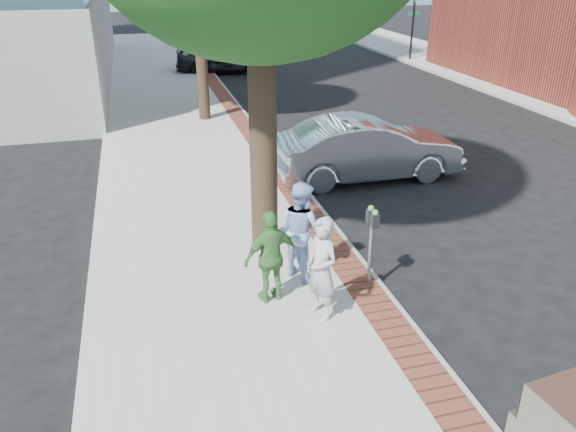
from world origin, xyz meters
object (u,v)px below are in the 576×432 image
object	(u,v)px
parking_meter	(372,230)
bg_car	(224,56)
person_green	(271,257)
person_gray	(322,269)
person_officer	(301,230)
sedan_silver	(367,149)

from	to	relation	value
parking_meter	bg_car	size ratio (longest dim) A/B	0.30
parking_meter	person_green	bearing A→B (deg)	-178.65
person_gray	person_green	distance (m)	0.94
parking_meter	person_officer	distance (m)	1.26
parking_meter	sedan_silver	bearing A→B (deg)	68.23
person_gray	person_green	size ratio (longest dim) A/B	1.07
person_officer	sedan_silver	world-z (taller)	person_officer
person_green	bg_car	distance (m)	21.62
person_green	person_gray	bearing A→B (deg)	120.38
sedan_silver	person_officer	bearing A→B (deg)	145.94
bg_car	person_gray	bearing A→B (deg)	-178.14
parking_meter	person_green	size ratio (longest dim) A/B	0.91
person_green	parking_meter	bearing A→B (deg)	168.74
person_gray	bg_car	world-z (taller)	person_gray
parking_meter	bg_car	distance (m)	21.44
person_gray	person_officer	world-z (taller)	person_officer
person_officer	bg_car	distance (m)	20.88
person_gray	sedan_silver	size ratio (longest dim) A/B	0.35
person_gray	sedan_silver	bearing A→B (deg)	131.45
parking_meter	person_green	xyz separation A→B (m)	(-1.77, -0.04, -0.24)
person_officer	person_green	bearing A→B (deg)	106.67
parking_meter	bg_car	xyz separation A→B (m)	(0.88, 21.42, -0.38)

